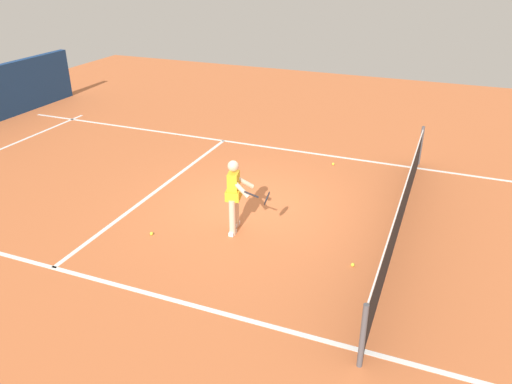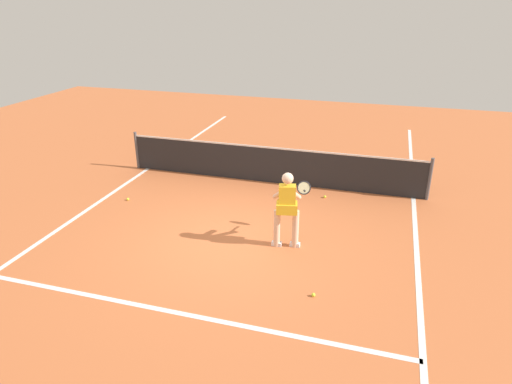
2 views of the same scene
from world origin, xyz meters
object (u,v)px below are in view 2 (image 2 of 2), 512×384
tennis_player (287,207)px  tennis_ball_near (313,295)px  tennis_ball_mid (128,199)px  tennis_ball_far (325,197)px

tennis_player → tennis_ball_near: tennis_player is taller
tennis_ball_near → tennis_ball_mid: bearing=153.1°
tennis_player → tennis_ball_far: (0.39, 2.52, -0.81)m
tennis_ball_near → tennis_ball_far: (-0.42, 4.04, 0.00)m
tennis_player → tennis_ball_mid: bearing=166.4°
tennis_ball_near → tennis_player: bearing=118.1°
tennis_player → tennis_ball_mid: (-4.18, 1.01, -0.81)m
tennis_ball_mid → tennis_ball_far: bearing=18.3°
tennis_player → tennis_ball_near: 1.90m
tennis_ball_far → tennis_player: bearing=-98.9°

